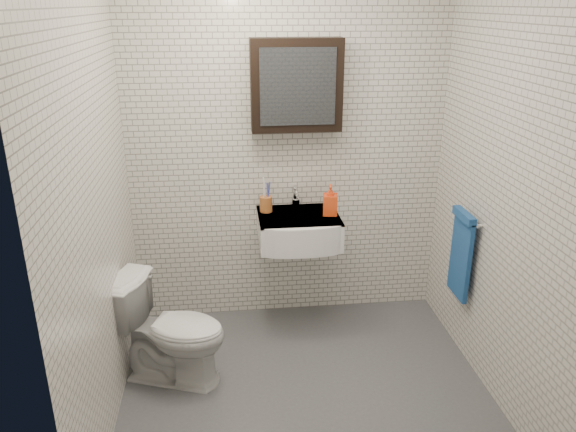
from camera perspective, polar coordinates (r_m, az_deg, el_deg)
The scene contains 9 objects.
ground at distance 3.57m, azimuth 1.85°, elevation -17.31°, with size 2.20×2.00×0.01m, color #484B50.
room_shell at distance 2.90m, azimuth 2.19°, elevation 6.02°, with size 2.22×2.02×2.51m.
washbasin at distance 3.82m, azimuth 1.15°, elevation -1.44°, with size 0.55×0.50×0.20m.
faucet at distance 3.95m, azimuth 0.80°, elevation 1.80°, with size 0.06×0.20×0.15m.
mirror_cabinet at distance 3.76m, azimuth 0.86°, elevation 13.12°, with size 0.60×0.15×0.60m.
towel_rail at distance 3.75m, azimuth 17.20°, elevation -3.40°, with size 0.09×0.30×0.58m.
toothbrush_cup at distance 3.88m, azimuth -2.25°, elevation 1.31°, with size 0.11×0.11×0.24m.
soap_bottle at distance 3.81m, azimuth 4.32°, elevation 1.65°, with size 0.10×0.10×0.21m, color orange.
toilet at distance 3.55m, azimuth -11.77°, elevation -11.27°, with size 0.38×0.67×0.69m, color white.
Camera 1 is at (-0.42, -2.77, 2.21)m, focal length 35.00 mm.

